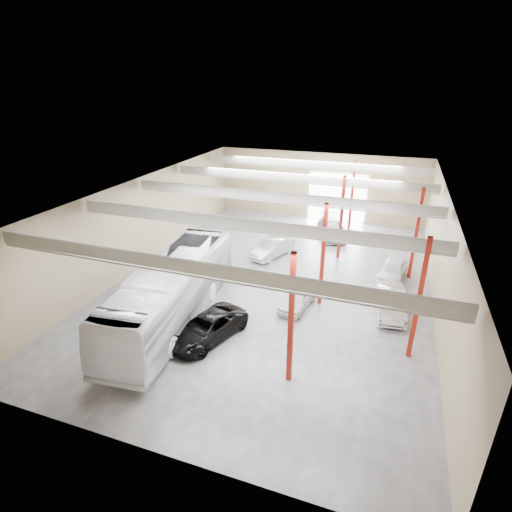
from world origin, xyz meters
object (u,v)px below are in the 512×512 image
Objects in this scene: car_row_a at (298,298)px; car_row_b at (272,248)px; car_right_near at (390,301)px; coach_bus at (173,290)px; car_row_c at (332,228)px; car_right_far at (393,269)px; black_sedan at (207,327)px.

car_row_b is (-4.06, 7.45, 0.09)m from car_row_a.
car_row_a is 0.81× the size of car_right_near.
car_row_c is at bearing 62.98° from coach_bus.
car_row_c is 1.32× the size of car_right_far.
car_row_b is at bearing 107.99° from black_sedan.
car_row_b reaches higher than black_sedan.
car_right_far is at bearing 68.03° from black_sedan.
car_right_far is at bearing 13.90° from car_row_b.
car_row_b is at bearing 69.62° from coach_bus.
car_row_c is 1.16× the size of car_right_near.
car_right_near is (12.81, 5.19, -1.17)m from coach_bus.
black_sedan is 0.95× the size of car_row_c.
car_right_near reaches higher than car_right_far.
car_row_b reaches higher than car_row_a.
car_row_b is at bearing -140.43° from car_row_c.
coach_bus is 2.67× the size of black_sedan.
car_row_b reaches higher than car_right_far.
black_sedan is at bearing -30.79° from coach_bus.
car_row_a is 13.92m from car_row_c.
car_row_a is at bearing -173.60° from car_right_near.
coach_bus is 13.87m from car_right_near.
car_row_c reaches higher than car_right_near.
coach_bus is at bearing -85.50° from car_row_b.
coach_bus is 3.07× the size of car_row_b.
car_right_far is at bearing 83.32° from car_right_near.
coach_bus is at bearing -142.88° from car_row_a.
car_row_b is at bearing -175.75° from car_right_far.
car_right_far is at bearing 56.85° from car_row_a.
black_sedan is 12.65m from car_row_b.
black_sedan is 1.15× the size of car_row_b.
car_row_a is (4.10, 5.20, -0.07)m from black_sedan.
car_row_c is (6.91, 17.76, -1.15)m from coach_bus.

